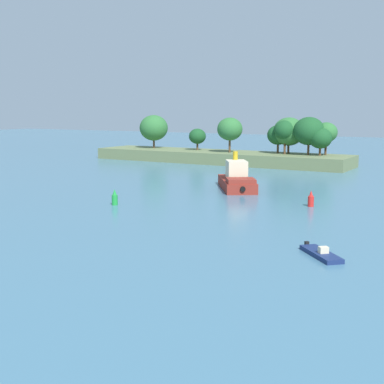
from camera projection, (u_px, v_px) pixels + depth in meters
The scene contains 5 objects.
treeline_island at pixel (232, 146), 111.47m from camera, with size 56.33×11.52×9.94m.
tugboat at pixel (237, 180), 75.47m from camera, with size 9.92×12.04×5.20m.
small_motorboat at pixel (321, 254), 40.97m from camera, with size 4.30×4.40×0.85m.
channel_buoy_red at pixel (311, 200), 61.86m from camera, with size 0.70×0.70×1.90m.
channel_buoy_green at pixel (115, 198), 62.82m from camera, with size 0.70×0.70×1.90m.
Camera 1 is at (43.11, -22.53, 11.23)m, focal length 49.66 mm.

